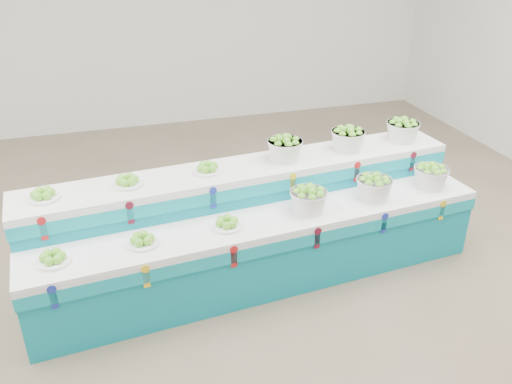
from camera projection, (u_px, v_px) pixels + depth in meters
ground at (202, 310)px, 4.78m from camera, size 10.00×10.00×0.00m
back_wall at (130, 2)px, 8.12m from camera, size 10.00×0.00×10.00m
display_stand at (256, 225)px, 5.09m from camera, size 4.38×1.48×1.02m
plate_lower_left at (53, 257)px, 4.15m from camera, size 0.29×0.29×0.10m
plate_lower_mid at (142, 239)px, 4.39m from camera, size 0.29×0.29×0.10m
plate_lower_right at (227, 222)px, 4.63m from camera, size 0.29×0.29×0.10m
basket_lower_left at (308, 199)px, 4.86m from camera, size 0.37×0.37×0.25m
basket_lower_mid at (374, 186)px, 5.09m from camera, size 0.37×0.37×0.25m
basket_lower_right at (431, 175)px, 5.31m from camera, size 0.37×0.37×0.25m
plate_upper_left at (43, 194)px, 4.46m from camera, size 0.29×0.29×0.10m
plate_upper_mid at (127, 181)px, 4.69m from camera, size 0.29×0.29×0.10m
plate_upper_right at (208, 168)px, 4.93m from camera, size 0.29×0.29×0.10m
basket_upper_left at (285, 148)px, 5.16m from camera, size 0.37×0.37×0.25m
basket_upper_mid at (348, 138)px, 5.39m from camera, size 0.37×0.37×0.25m
basket_upper_right at (403, 130)px, 5.61m from camera, size 0.37×0.37×0.25m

